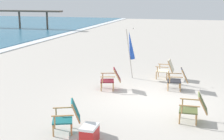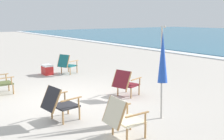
{
  "view_description": "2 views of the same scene",
  "coord_description": "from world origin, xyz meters",
  "px_view_note": "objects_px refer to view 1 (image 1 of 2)",
  "views": [
    {
      "loc": [
        -9.79,
        -1.38,
        3.26
      ],
      "look_at": [
        0.15,
        1.39,
        0.87
      ],
      "focal_mm": 50.0,
      "sensor_mm": 36.0,
      "label": 1
    },
    {
      "loc": [
        6.51,
        -3.05,
        2.25
      ],
      "look_at": [
        -0.46,
        1.98,
        0.55
      ],
      "focal_mm": 42.0,
      "sensor_mm": 36.0,
      "label": 2
    }
  ],
  "objects_px": {
    "beach_chair_far_center": "(112,78)",
    "beach_chair_front_right": "(166,69)",
    "beach_chair_front_left": "(195,107)",
    "cooler_box": "(89,134)",
    "umbrella_furled_blue": "(131,46)",
    "beach_chair_back_left": "(68,116)",
    "beach_chair_back_right": "(179,78)"
  },
  "relations": [
    {
      "from": "beach_chair_far_center",
      "to": "beach_chair_front_right",
      "type": "relative_size",
      "value": 1.07
    },
    {
      "from": "beach_chair_front_left",
      "to": "cooler_box",
      "type": "relative_size",
      "value": 1.62
    },
    {
      "from": "beach_chair_far_center",
      "to": "beach_chair_front_right",
      "type": "xyz_separation_m",
      "value": [
        2.1,
        -1.75,
        0.0
      ]
    },
    {
      "from": "beach_chair_far_center",
      "to": "umbrella_furled_blue",
      "type": "relative_size",
      "value": 0.41
    },
    {
      "from": "beach_chair_far_center",
      "to": "umbrella_furled_blue",
      "type": "height_order",
      "value": "umbrella_furled_blue"
    },
    {
      "from": "beach_chair_back_left",
      "to": "beach_chair_far_center",
      "type": "bearing_deg",
      "value": -0.38
    },
    {
      "from": "beach_chair_back_right",
      "to": "beach_chair_back_left",
      "type": "xyz_separation_m",
      "value": [
        -4.47,
        2.38,
        0.0
      ]
    },
    {
      "from": "beach_chair_front_left",
      "to": "umbrella_furled_blue",
      "type": "height_order",
      "value": "umbrella_furled_blue"
    },
    {
      "from": "beach_chair_front_right",
      "to": "umbrella_furled_blue",
      "type": "bearing_deg",
      "value": 105.02
    },
    {
      "from": "umbrella_furled_blue",
      "to": "cooler_box",
      "type": "relative_size",
      "value": 4.29
    },
    {
      "from": "beach_chair_back_right",
      "to": "beach_chair_far_center",
      "type": "xyz_separation_m",
      "value": [
        -0.6,
        2.35,
        -0.0
      ]
    },
    {
      "from": "beach_chair_back_left",
      "to": "beach_chair_front_left",
      "type": "relative_size",
      "value": 1.07
    },
    {
      "from": "beach_chair_back_right",
      "to": "beach_chair_back_left",
      "type": "relative_size",
      "value": 0.93
    },
    {
      "from": "beach_chair_front_right",
      "to": "beach_chair_front_left",
      "type": "distance_m",
      "value": 4.64
    },
    {
      "from": "beach_chair_far_center",
      "to": "beach_chair_back_left",
      "type": "bearing_deg",
      "value": 179.62
    },
    {
      "from": "beach_chair_front_right",
      "to": "beach_chair_far_center",
      "type": "bearing_deg",
      "value": 140.15
    },
    {
      "from": "beach_chair_far_center",
      "to": "beach_chair_front_right",
      "type": "height_order",
      "value": "beach_chair_front_right"
    },
    {
      "from": "beach_chair_front_right",
      "to": "beach_chair_back_right",
      "type": "bearing_deg",
      "value": -158.15
    },
    {
      "from": "beach_chair_back_right",
      "to": "umbrella_furled_blue",
      "type": "distance_m",
      "value": 2.51
    },
    {
      "from": "umbrella_furled_blue",
      "to": "cooler_box",
      "type": "distance_m",
      "value": 6.09
    },
    {
      "from": "beach_chair_far_center",
      "to": "beach_chair_front_left",
      "type": "bearing_deg",
      "value": -128.72
    },
    {
      "from": "beach_chair_back_left",
      "to": "cooler_box",
      "type": "distance_m",
      "value": 0.82
    },
    {
      "from": "beach_chair_back_right",
      "to": "cooler_box",
      "type": "xyz_separation_m",
      "value": [
        -4.86,
        1.69,
        -0.22
      ]
    },
    {
      "from": "beach_chair_back_left",
      "to": "umbrella_furled_blue",
      "type": "height_order",
      "value": "umbrella_furled_blue"
    },
    {
      "from": "beach_chair_back_left",
      "to": "beach_chair_front_left",
      "type": "distance_m",
      "value": 3.35
    },
    {
      "from": "cooler_box",
      "to": "beach_chair_front_right",
      "type": "bearing_deg",
      "value": -9.76
    },
    {
      "from": "beach_chair_front_left",
      "to": "umbrella_furled_blue",
      "type": "xyz_separation_m",
      "value": [
        4.1,
        2.65,
        0.95
      ]
    },
    {
      "from": "beach_chair_back_right",
      "to": "beach_chair_back_left",
      "type": "distance_m",
      "value": 5.06
    },
    {
      "from": "umbrella_furled_blue",
      "to": "beach_chair_far_center",
      "type": "bearing_deg",
      "value": 169.52
    },
    {
      "from": "beach_chair_back_right",
      "to": "beach_chair_front_left",
      "type": "distance_m",
      "value": 3.04
    },
    {
      "from": "beach_chair_back_right",
      "to": "cooler_box",
      "type": "distance_m",
      "value": 5.15
    },
    {
      "from": "beach_chair_back_left",
      "to": "cooler_box",
      "type": "xyz_separation_m",
      "value": [
        -0.39,
        -0.68,
        -0.23
      ]
    }
  ]
}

